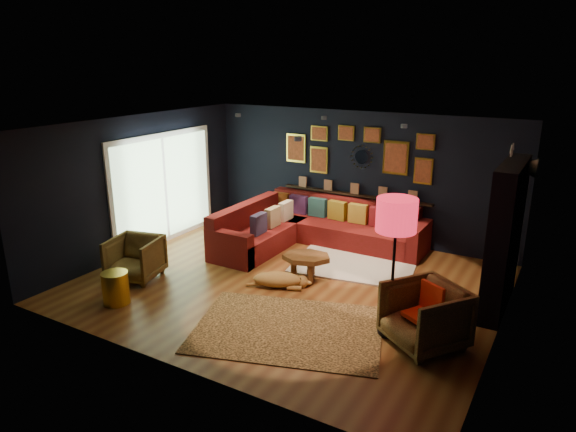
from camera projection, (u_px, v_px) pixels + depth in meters
The scene contains 20 objects.
floor at pixel (289, 284), 8.50m from camera, with size 6.50×6.50×0.00m, color brown.
room_walls at pixel (289, 191), 8.03m from camera, with size 6.50×6.50×6.50m.
sectional at pixel (308, 229), 10.20m from camera, with size 3.41×2.69×0.86m.
ledge at pixel (355, 195), 10.44m from camera, with size 3.20×0.12×0.04m, color black.
gallery_wall at pixel (357, 151), 10.22m from camera, with size 3.15×0.04×1.02m.
sunburst_mirror at pixel (362, 157), 10.20m from camera, with size 0.47×0.16×0.47m.
fireplace at pixel (504, 242), 7.46m from camera, with size 0.31×1.60×2.20m.
deer_head at pixel (521, 167), 7.55m from camera, with size 0.50×0.28×0.45m.
sliding_door at pixel (165, 188), 10.22m from camera, with size 0.06×2.80×2.20m.
ceiling_spots at pixel (313, 123), 8.41m from camera, with size 3.30×2.50×0.06m.
shag_rug at pixel (354, 264), 9.27m from camera, with size 2.11×1.53×0.03m, color silver.
leopard_rug at pixel (288, 329), 7.08m from camera, with size 2.54×1.82×0.01m, color tan.
coffee_table at pixel (306, 260), 8.56m from camera, with size 0.98×0.84×0.41m.
pouf at pixel (255, 242), 9.85m from camera, with size 0.53×0.53×0.35m, color maroon.
armchair_left at pixel (135, 256), 8.60m from camera, with size 0.78×0.73×0.80m, color #AB863E.
armchair_right at pixel (425, 313), 6.57m from camera, with size 0.88×0.83×0.91m, color #AB863E.
gold_stool at pixel (116, 288), 7.77m from camera, with size 0.40×0.40×0.50m, color gold.
orange_chair at pixel (426, 309), 6.64m from camera, with size 0.52×0.52×0.81m.
floor_lamp at pixel (396, 220), 6.49m from camera, with size 0.52×0.52×1.91m.
dog at pixel (277, 277), 8.33m from camera, with size 1.07×0.53×0.34m, color #C28546, non-canonical shape.
Camera 1 is at (3.90, -6.74, 3.59)m, focal length 32.00 mm.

